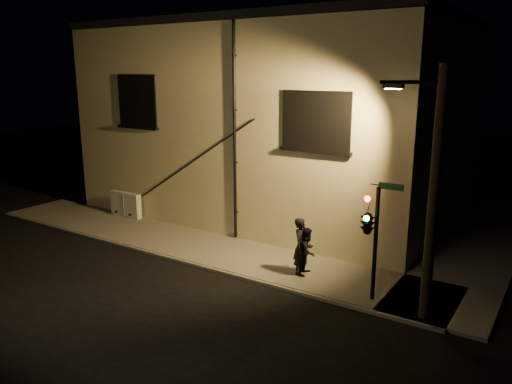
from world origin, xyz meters
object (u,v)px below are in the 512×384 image
Objects in this scene: streetlamp_pole at (431,190)px; utility_cabinet at (126,204)px; pedestrian_a at (301,246)px; pedestrian_b at (307,251)px; traffic_signal at (368,221)px.

utility_cabinet is at bearing 170.65° from streetlamp_pole.
pedestrian_a is (9.91, -1.55, 0.39)m from utility_cabinet.
utility_cabinet is 10.04m from pedestrian_a.
streetlamp_pole is at bearing -106.76° from pedestrian_b.
pedestrian_b is 2.87m from traffic_signal.
streetlamp_pole reaches higher than pedestrian_a.
pedestrian_b is 0.45× the size of traffic_signal.
traffic_signal is (12.37, -2.19, 1.81)m from utility_cabinet.
pedestrian_a reaches higher than pedestrian_b.
pedestrian_b is (10.09, -1.46, 0.23)m from utility_cabinet.
pedestrian_b is (0.19, 0.09, -0.16)m from pedestrian_a.
pedestrian_b is 0.23× the size of streetlamp_pole.
pedestrian_a is 2.92m from traffic_signal.
pedestrian_a is 0.26m from pedestrian_b.
pedestrian_a reaches higher than utility_cabinet.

